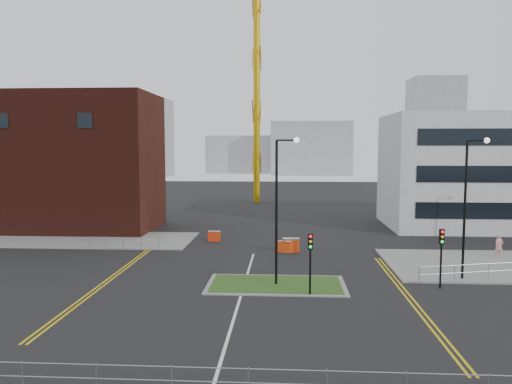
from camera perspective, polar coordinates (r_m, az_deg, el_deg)
ground at (r=24.11m, az=-3.03°, el=-15.74°), size 200.00×200.00×0.00m
pavement_left at (r=50.52m, az=-23.24°, el=-4.95°), size 28.00×8.00×0.12m
island_kerb at (r=31.56m, az=2.31°, el=-10.55°), size 8.60×4.60×0.08m
grass_island at (r=31.56m, az=2.31°, el=-10.52°), size 8.00×4.00×0.12m
brick_building at (r=56.51m, az=-23.46°, el=3.01°), size 24.20×10.07×14.24m
office_block at (r=59.23m, az=26.78°, el=2.15°), size 25.00×12.20×12.00m
tower_crane at (r=78.55m, az=4.17°, el=19.97°), size 51.54×14.33×41.70m
streetlamp_island at (r=30.53m, az=2.76°, el=-0.81°), size 1.46×0.36×9.18m
streetlamp_right_near at (r=34.54m, az=23.14°, el=-0.52°), size 1.46×0.36×9.18m
traffic_light_island at (r=29.02m, az=6.23°, el=-6.85°), size 0.28×0.33×3.65m
traffic_light_right at (r=32.34m, az=20.44°, el=-5.89°), size 0.28×0.33×3.65m
railing_front at (r=18.33m, az=-5.31°, el=-20.13°), size 24.05×0.05×1.10m
railing_left at (r=43.31m, az=-14.94°, el=-5.42°), size 6.05×0.05×1.10m
centre_line at (r=25.97m, az=-2.52°, el=-14.16°), size 0.15×30.00×0.01m
yellow_left_a at (r=35.44m, az=-15.93°, el=-9.04°), size 0.12×24.00×0.01m
yellow_left_b at (r=35.34m, az=-15.46°, el=-9.07°), size 0.12×24.00×0.01m
yellow_right_a at (r=30.44m, az=16.79°, el=-11.44°), size 0.12×20.00×0.01m
yellow_right_b at (r=30.51m, az=17.35°, el=-11.42°), size 0.12×20.00×0.01m
skyline_a at (r=148.61m, az=-13.25°, el=6.03°), size 18.00×12.00×22.00m
skyline_b at (r=152.54m, az=6.29°, el=4.98°), size 24.00×12.00×16.00m
skyline_c at (r=153.44m, az=19.67°, el=6.95°), size 14.00×12.00×28.00m
skyline_d at (r=162.73m, az=-0.26°, el=4.33°), size 30.00×12.00×12.00m
pedestrian at (r=43.11m, az=26.02°, el=-5.56°), size 0.79×0.62×1.89m
barrier_left at (r=45.76m, az=-4.80°, el=-5.00°), size 1.12×0.39×0.93m
barrier_mid at (r=41.06m, az=4.00°, el=-6.00°), size 1.39×0.50×1.16m
barrier_right at (r=40.98m, az=3.31°, el=-6.20°), size 1.16×0.77×0.93m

